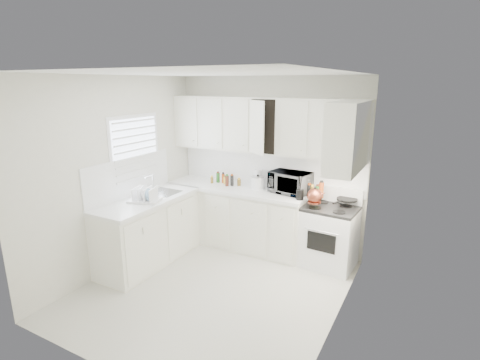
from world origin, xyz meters
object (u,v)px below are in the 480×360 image
Objects in this scene: stove at (329,229)px; dish_rack at (144,193)px; rice_cooker at (258,182)px; microwave at (290,180)px; utensil_crock at (300,188)px; tea_kettle at (315,195)px.

dish_rack is (-2.22, -1.19, 0.51)m from stove.
stove is 1.25m from rice_cooker.
rice_cooker is 1.68m from dish_rack.
microwave is 1.66× the size of utensil_crock.
tea_kettle is at bearing -21.45° from rice_cooker.
utensil_crock is (0.24, -0.24, -0.02)m from microwave.
rice_cooker is 0.78m from utensil_crock.
dish_rack reaches higher than stove.
rice_cooker is (-0.96, 0.25, 0.00)m from tea_kettle.
microwave is at bearing 173.57° from stove.
tea_kettle is 0.45× the size of microwave.
stove is 4.35× the size of tea_kettle.
utensil_crock is at bearing -36.05° from microwave.
dish_rack reaches higher than rice_cooker.
microwave is at bearing 146.85° from tea_kettle.
stove is at bearing 10.73° from dish_rack.
tea_kettle is 0.75× the size of utensil_crock.
stove is at bearing -11.38° from rice_cooker.
tea_kettle reaches higher than dish_rack.
utensil_crock is at bearing -158.09° from stove.
dish_rack is (-2.04, -1.03, 0.00)m from tea_kettle.
dish_rack is at bearing -136.61° from rice_cooker.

